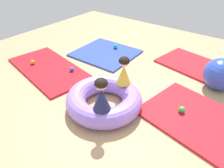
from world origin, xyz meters
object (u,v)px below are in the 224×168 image
Objects in this scene: inflatable_cushion at (104,99)px; play_ball_orange at (33,62)px; play_ball_blue at (72,69)px; play_ball_green at (182,110)px; exercise_ball_large at (220,74)px; play_ball_teal at (115,46)px; child_in_yellow at (124,71)px; child_in_navy at (101,95)px.

play_ball_orange is at bearing 176.51° from inflatable_cushion.
play_ball_orange is 1.08× the size of play_ball_blue.
inflatable_cushion reaches higher than play_ball_blue.
play_ball_green reaches higher than play_ball_blue.
play_ball_orange is 3.60m from exercise_ball_large.
child_in_yellow is at bearing -49.37° from play_ball_teal.
play_ball_orange is 3.08m from play_ball_green.
child_in_yellow is 0.82× the size of exercise_ball_large.
play_ball_blue is (-2.19, -0.16, -0.01)m from play_ball_green.
play_ball_blue is (-1.27, 0.05, -0.44)m from child_in_yellow.
child_in_yellow is at bearing 75.59° from inflatable_cushion.
child_in_yellow reaches higher than play_ball_blue.
play_ball_teal reaches higher than play_ball_orange.
child_in_yellow is 4.69× the size of play_ball_teal.
inflatable_cushion is at bearing -37.83° from child_in_yellow.
play_ball_orange is 0.96× the size of play_ball_teal.
child_in_yellow reaches higher than play_ball_orange.
inflatable_cushion reaches higher than play_ball_green.
child_in_yellow is 1.34m from play_ball_blue.
child_in_navy reaches higher than child_in_yellow.
play_ball_teal is 1.12× the size of play_ball_blue.
inflatable_cushion is 2.13m from play_ball_teal.
play_ball_green is 0.18× the size of exercise_ball_large.
play_ball_orange reaches higher than play_ball_blue.
play_ball_teal is at bearing 62.01° from play_ball_orange.
child_in_navy is at bearing -57.36° from play_ball_teal.
child_in_navy reaches higher than play_ball_orange.
exercise_ball_large is at bearing -4.14° from play_ball_teal.
play_ball_orange is at bearing 66.05° from child_in_navy.
play_ball_teal is 1.38m from play_ball_blue.
child_in_navy reaches higher than play_ball_green.
play_ball_teal reaches higher than play_ball_blue.
child_in_navy is 2.55m from play_ball_teal.
play_ball_orange is 0.95× the size of play_ball_green.
child_in_navy is (0.22, -0.31, 0.38)m from inflatable_cushion.
child_in_yellow is 4.62× the size of play_ball_green.
inflatable_cushion reaches higher than play_ball_orange.
inflatable_cushion is at bearing -57.88° from play_ball_teal.
exercise_ball_large is (1.24, 1.63, 0.13)m from inflatable_cushion.
play_ball_blue is (-1.17, 0.42, -0.07)m from inflatable_cushion.
child_in_navy is 2.21m from exercise_ball_large.
child_in_navy is at bearing -117.50° from exercise_ball_large.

